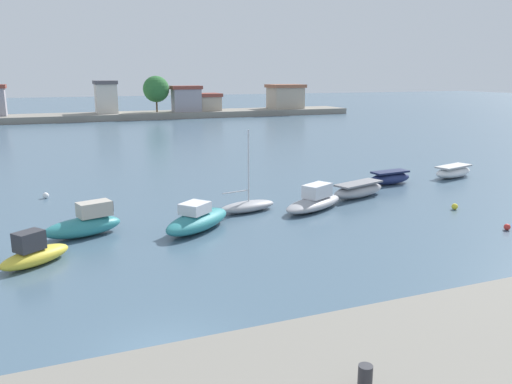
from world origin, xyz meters
The scene contains 14 objects.
ground_plane centered at (0.00, 0.00, 0.00)m, with size 400.00×400.00×0.00m, color #476075.
mooring_bollard centered at (2.75, -7.08, 2.85)m, with size 0.30×0.30×0.54m, color #2D2D33.
moored_boat_1 centered at (-4.03, 10.37, 0.59)m, with size 3.68×3.15×1.72m.
moored_boat_2 centered at (-1.46, 14.22, 0.69)m, with size 4.64×2.82×1.88m.
moored_boat_3 centered at (4.67, 12.87, 0.63)m, with size 5.39×4.89×1.70m.
moored_boat_4 centered at (8.84, 15.63, 0.38)m, with size 4.29×2.22×5.40m.
moored_boat_5 centered at (13.23, 14.51, 0.57)m, with size 5.83×4.25×1.68m.
moored_boat_6 centered at (17.91, 16.39, 0.53)m, with size 5.26×3.07×1.10m.
moored_boat_7 centered at (22.82, 19.31, 0.53)m, with size 4.15×1.82×1.10m.
moored_boat_8 centered at (29.71, 19.59, 0.51)m, with size 4.77×2.78×1.06m.
mooring_buoy_0 centered at (21.97, 10.95, 0.21)m, with size 0.41×0.41×0.41m, color yellow.
mooring_buoy_1 centered at (21.45, 6.17, 0.19)m, with size 0.38×0.38×0.38m, color red.
mooring_buoy_2 centered at (-3.55, 24.58, 0.22)m, with size 0.44×0.44×0.44m, color white.
distant_shoreline centered at (4.54, 91.18, 2.23)m, with size 120.04×9.50×8.48m.
Camera 1 is at (-2.80, -14.91, 8.92)m, focal length 35.90 mm.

